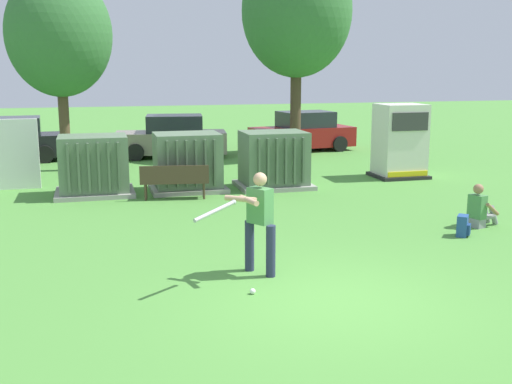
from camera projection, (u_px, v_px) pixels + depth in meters
name	position (u px, v px, depth m)	size (l,w,h in m)	color
ground_plane	(335.00, 300.00, 9.44)	(96.00, 96.00, 0.00)	#51933D
transformer_west	(94.00, 166.00, 17.05)	(2.10, 1.70, 1.62)	#9E9B93
transformer_mid_west	(187.00, 163.00, 17.67)	(2.10, 1.70, 1.62)	#9E9B93
transformer_mid_east	(274.00, 160.00, 18.11)	(2.10, 1.70, 1.62)	#9E9B93
generator_enclosure	(400.00, 141.00, 19.71)	(1.60, 1.40, 2.30)	#262626
park_bench	(175.00, 179.00, 16.51)	(1.84, 0.66, 0.92)	#4C3828
batter	(258.00, 218.00, 10.44)	(1.47, 1.12, 1.74)	#282D4C
sports_ball	(253.00, 291.00, 9.69)	(0.09, 0.09, 0.09)	white
seated_spectator	(480.00, 210.00, 13.72)	(0.79, 0.64, 0.96)	gray
backpack	(463.00, 226.00, 12.97)	(0.37, 0.38, 0.44)	#264C8C
tree_left	(59.00, 35.00, 20.33)	(3.39, 3.39, 6.48)	brown
tree_center_left	(297.00, 12.00, 23.65)	(4.17, 4.17, 7.96)	#4C3828
parked_car_leftmost	(8.00, 141.00, 23.08)	(4.28, 2.09, 1.62)	black
parked_car_left_of_center	(172.00, 138.00, 24.15)	(4.40, 2.35, 1.62)	gray
parked_car_right_of_center	(303.00, 133.00, 26.02)	(4.39, 2.33, 1.62)	maroon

